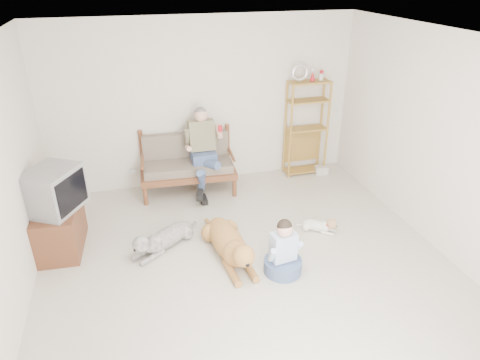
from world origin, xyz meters
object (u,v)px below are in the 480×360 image
object	(u,v)px
etagere	(306,127)
tv_stand	(60,228)
loveseat	(187,163)
golden_retriever	(230,245)

from	to	relation	value
etagere	tv_stand	world-z (taller)	etagere
tv_stand	loveseat	bearing A→B (deg)	36.60
loveseat	etagere	distance (m)	2.13
loveseat	etagere	world-z (taller)	etagere
loveseat	tv_stand	bearing A→B (deg)	-143.55
etagere	loveseat	bearing A→B (deg)	-176.63
golden_retriever	tv_stand	bearing A→B (deg)	154.04
loveseat	tv_stand	xyz separation A→B (m)	(-1.86, -1.19, -0.19)
etagere	golden_retriever	distance (m)	2.89
golden_retriever	etagere	bearing A→B (deg)	42.64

